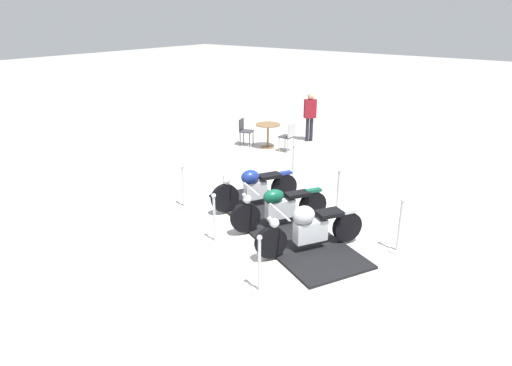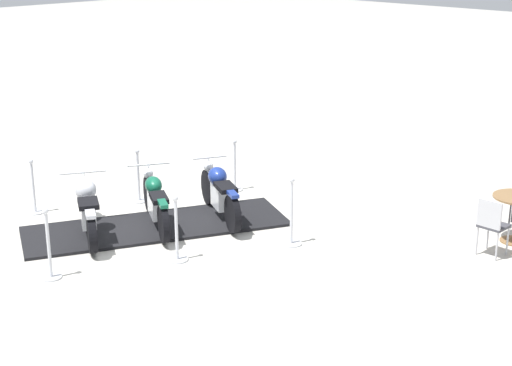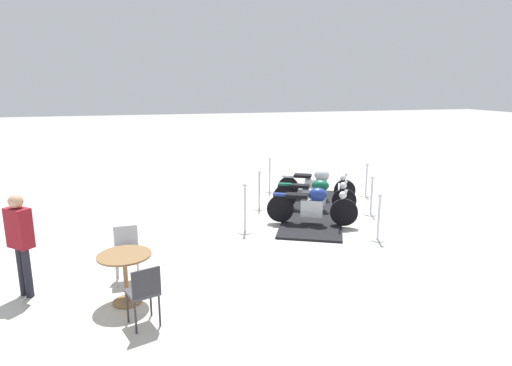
{
  "view_description": "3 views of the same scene",
  "coord_description": "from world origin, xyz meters",
  "px_view_note": "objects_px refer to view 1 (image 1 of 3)",
  "views": [
    {
      "loc": [
        -7.25,
        -4.92,
        4.3
      ],
      "look_at": [
        0.62,
        1.11,
        0.56
      ],
      "focal_mm": 32.19,
      "sensor_mm": 36.0,
      "label": 1
    },
    {
      "loc": [
        9.87,
        -7.59,
        4.86
      ],
      "look_at": [
        1.4,
        1.03,
        0.9
      ],
      "focal_mm": 53.65,
      "sensor_mm": 36.0,
      "label": 2
    },
    {
      "loc": [
        4.42,
        10.16,
        3.3
      ],
      "look_at": [
        1.8,
        0.76,
        1.06
      ],
      "focal_mm": 30.18,
      "sensor_mm": 36.0,
      "label": 3
    }
  ],
  "objects_px": {
    "motorcycle_chrome": "(309,227)",
    "stanchion_right_rear": "(259,273)",
    "stanchion_left_mid": "(337,200)",
    "motorcycle_forest": "(279,206)",
    "cafe_chair_near_table": "(288,135)",
    "motorcycle_navy": "(254,187)",
    "stanchion_right_front": "(184,193)",
    "cafe_chair_across_table": "(245,130)",
    "stanchion_left_front": "(293,174)",
    "cafe_table": "(268,130)",
    "stanchion_right_mid": "(215,227)",
    "stanchion_left_rear": "(399,233)",
    "bystander_person": "(310,113)"
  },
  "relations": [
    {
      "from": "motorcycle_chrome",
      "to": "stanchion_left_mid",
      "type": "height_order",
      "value": "stanchion_left_mid"
    },
    {
      "from": "cafe_table",
      "to": "stanchion_right_mid",
      "type": "bearing_deg",
      "value": -152.72
    },
    {
      "from": "stanchion_right_front",
      "to": "stanchion_left_mid",
      "type": "relative_size",
      "value": 0.98
    },
    {
      "from": "cafe_chair_across_table",
      "to": "motorcycle_navy",
      "type": "bearing_deg",
      "value": -67.38
    },
    {
      "from": "motorcycle_navy",
      "to": "cafe_table",
      "type": "xyz_separation_m",
      "value": [
        4.23,
        2.7,
        0.08
      ]
    },
    {
      "from": "cafe_chair_across_table",
      "to": "bystander_person",
      "type": "distance_m",
      "value": 2.35
    },
    {
      "from": "cafe_chair_across_table",
      "to": "cafe_chair_near_table",
      "type": "bearing_deg",
      "value": -9.53
    },
    {
      "from": "stanchion_right_front",
      "to": "motorcycle_chrome",
      "type": "bearing_deg",
      "value": -90.68
    },
    {
      "from": "bystander_person",
      "to": "cafe_table",
      "type": "bearing_deg",
      "value": -69.9
    },
    {
      "from": "cafe_chair_near_table",
      "to": "stanchion_left_rear",
      "type": "bearing_deg",
      "value": 141.96
    },
    {
      "from": "stanchion_right_rear",
      "to": "cafe_table",
      "type": "distance_m",
      "value": 8.4
    },
    {
      "from": "cafe_table",
      "to": "cafe_chair_near_table",
      "type": "bearing_deg",
      "value": -90.47
    },
    {
      "from": "cafe_chair_across_table",
      "to": "stanchion_left_rear",
      "type": "bearing_deg",
      "value": -48.41
    },
    {
      "from": "bystander_person",
      "to": "stanchion_left_front",
      "type": "bearing_deg",
      "value": -20.78
    },
    {
      "from": "stanchion_left_rear",
      "to": "cafe_table",
      "type": "bearing_deg",
      "value": 55.4
    },
    {
      "from": "stanchion_left_front",
      "to": "cafe_table",
      "type": "distance_m",
      "value": 3.7
    },
    {
      "from": "motorcycle_forest",
      "to": "cafe_chair_near_table",
      "type": "relative_size",
      "value": 2.08
    },
    {
      "from": "stanchion_right_front",
      "to": "bystander_person",
      "type": "xyz_separation_m",
      "value": [
        6.75,
        0.73,
        0.65
      ]
    },
    {
      "from": "bystander_person",
      "to": "cafe_chair_near_table",
      "type": "bearing_deg",
      "value": -40.86
    },
    {
      "from": "motorcycle_navy",
      "to": "stanchion_left_rear",
      "type": "xyz_separation_m",
      "value": [
        0.02,
        -3.41,
        -0.14
      ]
    },
    {
      "from": "motorcycle_navy",
      "to": "cafe_chair_across_table",
      "type": "bearing_deg",
      "value": -112.43
    },
    {
      "from": "stanchion_right_front",
      "to": "cafe_chair_across_table",
      "type": "xyz_separation_m",
      "value": [
        4.94,
        2.16,
        0.18
      ]
    },
    {
      "from": "cafe_chair_near_table",
      "to": "stanchion_right_rear",
      "type": "bearing_deg",
      "value": 120.81
    },
    {
      "from": "cafe_table",
      "to": "motorcycle_chrome",
      "type": "bearing_deg",
      "value": -137.7
    },
    {
      "from": "stanchion_right_front",
      "to": "stanchion_right_mid",
      "type": "relative_size",
      "value": 1.01
    },
    {
      "from": "stanchion_left_front",
      "to": "bystander_person",
      "type": "relative_size",
      "value": 0.69
    },
    {
      "from": "motorcycle_chrome",
      "to": "motorcycle_navy",
      "type": "bearing_deg",
      "value": -86.46
    },
    {
      "from": "stanchion_right_front",
      "to": "stanchion_left_front",
      "type": "xyz_separation_m",
      "value": [
        2.65,
        -1.28,
        -0.0
      ]
    },
    {
      "from": "stanchion_left_mid",
      "to": "motorcycle_chrome",
      "type": "bearing_deg",
      "value": -168.38
    },
    {
      "from": "cafe_chair_near_table",
      "to": "bystander_person",
      "type": "bearing_deg",
      "value": -83.57
    },
    {
      "from": "stanchion_left_rear",
      "to": "cafe_table",
      "type": "xyz_separation_m",
      "value": [
        4.22,
        6.11,
        0.22
      ]
    },
    {
      "from": "cafe_chair_across_table",
      "to": "stanchion_left_mid",
      "type": "bearing_deg",
      "value": -49.72
    },
    {
      "from": "motorcycle_navy",
      "to": "stanchion_right_mid",
      "type": "distance_m",
      "value": 1.86
    },
    {
      "from": "cafe_chair_near_table",
      "to": "stanchion_right_front",
      "type": "bearing_deg",
      "value": 96.67
    },
    {
      "from": "stanchion_right_rear",
      "to": "stanchion_left_rear",
      "type": "relative_size",
      "value": 0.93
    },
    {
      "from": "stanchion_right_mid",
      "to": "cafe_chair_across_table",
      "type": "relative_size",
      "value": 1.15
    },
    {
      "from": "motorcycle_forest",
      "to": "stanchion_left_rear",
      "type": "height_order",
      "value": "stanchion_left_rear"
    },
    {
      "from": "motorcycle_chrome",
      "to": "stanchion_right_rear",
      "type": "bearing_deg",
      "value": 31.78
    },
    {
      "from": "bystander_person",
      "to": "stanchion_right_front",
      "type": "bearing_deg",
      "value": -40.67
    },
    {
      "from": "stanchion_left_rear",
      "to": "cafe_table",
      "type": "relative_size",
      "value": 1.35
    },
    {
      "from": "stanchion_left_mid",
      "to": "stanchion_right_rear",
      "type": "bearing_deg",
      "value": -172.67
    },
    {
      "from": "motorcycle_chrome",
      "to": "stanchion_left_front",
      "type": "height_order",
      "value": "stanchion_left_front"
    },
    {
      "from": "stanchion_right_mid",
      "to": "motorcycle_forest",
      "type": "bearing_deg",
      "value": -25.67
    },
    {
      "from": "stanchion_right_rear",
      "to": "stanchion_left_mid",
      "type": "distance_m",
      "value": 3.51
    },
    {
      "from": "stanchion_left_rear",
      "to": "stanchion_left_mid",
      "type": "height_order",
      "value": "stanchion_left_rear"
    },
    {
      "from": "motorcycle_chrome",
      "to": "stanchion_left_mid",
      "type": "bearing_deg",
      "value": -138.92
    },
    {
      "from": "stanchion_left_mid",
      "to": "cafe_chair_near_table",
      "type": "height_order",
      "value": "stanchion_left_mid"
    },
    {
      "from": "stanchion_left_mid",
      "to": "bystander_person",
      "type": "bearing_deg",
      "value": 37.07
    },
    {
      "from": "stanchion_left_mid",
      "to": "cafe_chair_near_table",
      "type": "distance_m",
      "value": 4.92
    },
    {
      "from": "motorcycle_navy",
      "to": "motorcycle_forest",
      "type": "height_order",
      "value": "motorcycle_navy"
    }
  ]
}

